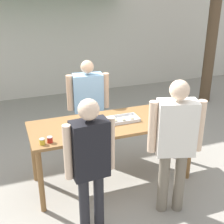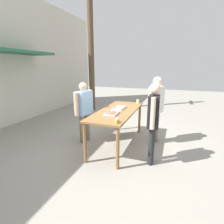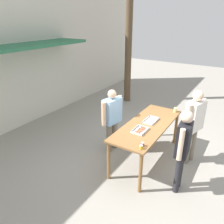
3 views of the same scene
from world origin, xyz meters
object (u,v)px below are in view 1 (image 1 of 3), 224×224
at_px(condiment_jar_ketchup, 50,140).
at_px(person_customer_with_cup, 175,138).
at_px(food_tray_sausages, 84,125).
at_px(person_customer_holding_hotdog, 90,159).
at_px(condiment_jar_mustard, 42,142).
at_px(person_server_behind_table, 88,100).
at_px(beer_cup, 186,117).
at_px(food_tray_buns, 123,119).

height_order(condiment_jar_ketchup, person_customer_with_cup, person_customer_with_cup).
distance_m(food_tray_sausages, person_customer_with_cup, 1.22).
bearing_deg(person_customer_with_cup, person_customer_holding_hotdog, 20.28).
xyz_separation_m(condiment_jar_mustard, person_customer_holding_hotdog, (0.40, -0.63, 0.04)).
xyz_separation_m(person_server_behind_table, person_customer_with_cup, (0.54, -1.76, 0.09)).
distance_m(beer_cup, person_customer_holding_hotdog, 1.68).
height_order(food_tray_sausages, beer_cup, beer_cup).
bearing_deg(condiment_jar_mustard, beer_cup, 0.20).
distance_m(person_customer_holding_hotdog, person_customer_with_cup, 1.04).
bearing_deg(condiment_jar_mustard, food_tray_buns, 15.14).
bearing_deg(person_customer_holding_hotdog, condiment_jar_mustard, -60.98).
distance_m(food_tray_buns, person_server_behind_table, 0.92).
height_order(condiment_jar_mustard, person_customer_with_cup, person_customer_with_cup).
height_order(food_tray_buns, person_customer_holding_hotdog, person_customer_holding_hotdog).
xyz_separation_m(condiment_jar_ketchup, person_server_behind_table, (0.81, 1.18, -0.03)).
distance_m(condiment_jar_mustard, condiment_jar_ketchup, 0.09).
relative_size(beer_cup, person_customer_with_cup, 0.07).
distance_m(person_server_behind_table, person_customer_with_cup, 1.85).
bearing_deg(beer_cup, food_tray_sausages, 167.56).
height_order(condiment_jar_mustard, person_server_behind_table, person_server_behind_table).
relative_size(condiment_jar_mustard, beer_cup, 0.67).
height_order(beer_cup, person_customer_holding_hotdog, person_customer_holding_hotdog).
bearing_deg(condiment_jar_ketchup, condiment_jar_mustard, -169.05).
bearing_deg(person_customer_with_cup, person_server_behind_table, -56.04).
distance_m(condiment_jar_ketchup, person_customer_holding_hotdog, 0.72).
xyz_separation_m(beer_cup, person_customer_holding_hotdog, (-1.56, -0.63, 0.02)).
height_order(food_tray_buns, beer_cup, beer_cup).
distance_m(food_tray_buns, person_customer_with_cup, 0.93).
xyz_separation_m(food_tray_buns, condiment_jar_mustard, (-1.14, -0.31, 0.02)).
relative_size(food_tray_sausages, person_customer_with_cup, 0.22).
distance_m(beer_cup, person_customer_with_cup, 0.77).
bearing_deg(person_server_behind_table, condiment_jar_mustard, -118.83).
relative_size(condiment_jar_mustard, condiment_jar_ketchup, 1.00).
bearing_deg(food_tray_sausages, person_server_behind_table, 70.73).
distance_m(food_tray_buns, beer_cup, 0.87).
xyz_separation_m(food_tray_sausages, condiment_jar_ketchup, (-0.50, -0.29, 0.02)).
bearing_deg(person_customer_holding_hotdog, beer_cup, -161.78).
xyz_separation_m(food_tray_buns, person_customer_holding_hotdog, (-0.74, -0.94, 0.06)).
bearing_deg(condiment_jar_ketchup, person_server_behind_table, 55.49).
bearing_deg(food_tray_sausages, person_customer_with_cup, -45.64).
bearing_deg(condiment_jar_ketchup, beer_cup, -0.34).
bearing_deg(condiment_jar_mustard, person_server_behind_table, 52.96).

